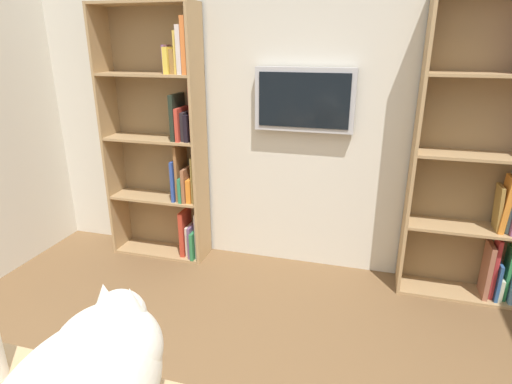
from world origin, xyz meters
TOP-DOWN VIEW (x-y plane):
  - wall_back at (0.00, -2.23)m, footprint 4.52×0.06m
  - bookshelf_left at (-1.29, -2.06)m, footprint 0.83×0.28m
  - bookshelf_right at (1.09, -2.06)m, footprint 0.81×0.28m
  - wall_mounted_tv at (-0.00, -2.15)m, footprint 0.73×0.07m
  - cat at (0.11, 0.26)m, footprint 0.34×0.69m

SIDE VIEW (x-z plane):
  - cat at x=0.11m, z-range 0.77..1.13m
  - bookshelf_right at x=1.09m, z-range -0.02..2.00m
  - bookshelf_left at x=-1.29m, z-range 0.00..2.07m
  - wall_mounted_tv at x=0.00m, z-range 1.12..1.58m
  - wall_back at x=0.00m, z-range 0.00..2.70m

